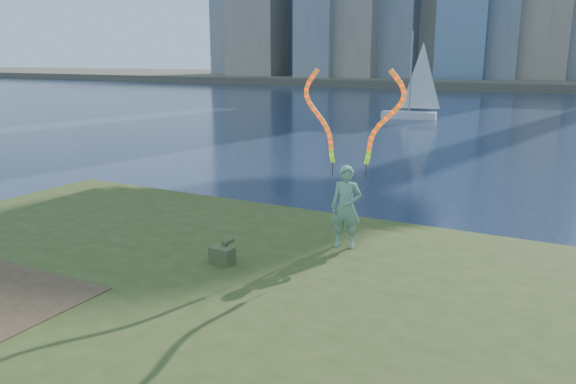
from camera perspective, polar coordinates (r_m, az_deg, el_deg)
The scene contains 6 objects.
ground at distance 11.99m, azimuth -9.27°, elevation -10.86°, with size 320.00×320.00×0.00m, color #19263F.
grassy_knoll at distance 10.30m, azimuth -17.24°, elevation -13.53°, with size 20.00×18.00×0.80m.
far_shore at distance 103.93m, azimuth 24.55°, elevation 10.11°, with size 320.00×40.00×1.20m, color #4C4738.
woman_with_ribbons at distance 12.27m, azimuth 6.03°, elevation 0.65°, with size 2.09×0.65×4.19m.
canvas_bag at distance 11.64m, azimuth -6.67°, elevation -6.29°, with size 0.48×0.55×0.45m.
sailboat at distance 46.29m, azimuth 12.52°, elevation 8.72°, with size 4.57×1.95×6.85m.
Camera 1 is at (6.70, -8.62, 4.95)m, focal length 35.00 mm.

